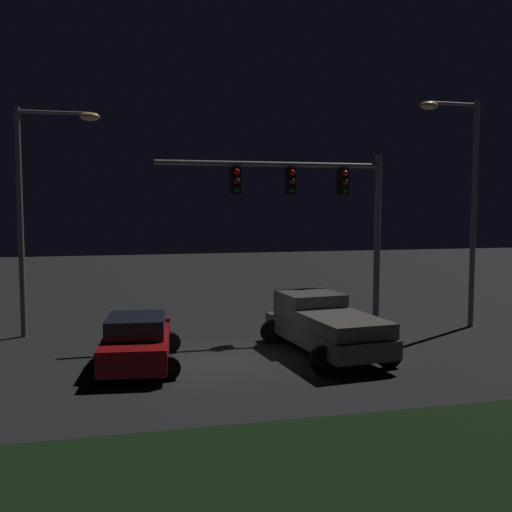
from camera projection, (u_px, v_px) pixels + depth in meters
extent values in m
plane|color=black|center=(223.00, 360.00, 17.81)|extent=(80.00, 80.00, 0.00)
cube|color=black|center=(306.00, 470.00, 10.27)|extent=(25.96, 4.58, 0.10)
cube|color=#514C47|center=(326.00, 334.00, 18.37)|extent=(2.52, 5.57, 0.55)
cube|color=#514C47|center=(310.00, 305.00, 19.42)|extent=(2.02, 2.07, 0.85)
cube|color=black|center=(310.00, 301.00, 19.41)|extent=(1.90, 1.69, 0.51)
cube|color=#514C47|center=(342.00, 324.00, 17.31)|extent=(2.21, 3.20, 0.45)
cylinder|color=black|center=(272.00, 332.00, 19.87)|extent=(0.80, 0.22, 0.80)
cylinder|color=black|center=(328.00, 328.00, 20.56)|extent=(0.80, 0.22, 0.80)
cylinder|color=black|center=(323.00, 360.00, 16.22)|extent=(0.80, 0.22, 0.80)
cylinder|color=black|center=(388.00, 354.00, 16.90)|extent=(0.80, 0.22, 0.80)
cube|color=maroon|center=(137.00, 345.00, 17.10)|extent=(2.29, 4.58, 0.70)
cube|color=black|center=(136.00, 326.00, 16.80)|extent=(1.82, 2.17, 0.55)
cylinder|color=black|center=(111.00, 344.00, 18.48)|extent=(0.64, 0.22, 0.64)
cylinder|color=black|center=(170.00, 342.00, 18.72)|extent=(0.64, 0.22, 0.64)
cylinder|color=black|center=(98.00, 370.00, 15.53)|extent=(0.64, 0.22, 0.64)
cylinder|color=black|center=(168.00, 368.00, 15.76)|extent=(0.64, 0.22, 0.64)
cylinder|color=slate|center=(377.00, 243.00, 22.09)|extent=(0.24, 0.24, 6.50)
cylinder|color=slate|center=(271.00, 164.00, 20.88)|extent=(8.20, 0.18, 0.18)
cube|color=black|center=(343.00, 182.00, 21.57)|extent=(0.32, 0.44, 0.95)
sphere|color=red|center=(345.00, 173.00, 21.33)|extent=(0.22, 0.22, 0.22)
sphere|color=#59380A|center=(345.00, 182.00, 21.35)|extent=(0.22, 0.22, 0.22)
sphere|color=#0C4719|center=(345.00, 190.00, 21.38)|extent=(0.22, 0.22, 0.22)
cube|color=black|center=(290.00, 181.00, 21.10)|extent=(0.32, 0.44, 0.95)
sphere|color=red|center=(292.00, 173.00, 20.85)|extent=(0.22, 0.22, 0.22)
sphere|color=#59380A|center=(292.00, 181.00, 20.88)|extent=(0.22, 0.22, 0.22)
sphere|color=#0C4719|center=(292.00, 190.00, 20.90)|extent=(0.22, 0.22, 0.22)
cube|color=black|center=(235.00, 181.00, 20.62)|extent=(0.32, 0.44, 0.95)
sphere|color=red|center=(237.00, 172.00, 20.38)|extent=(0.22, 0.22, 0.22)
sphere|color=#59380A|center=(237.00, 181.00, 20.40)|extent=(0.22, 0.22, 0.22)
sphere|color=#0C4719|center=(237.00, 189.00, 20.43)|extent=(0.22, 0.22, 0.22)
cylinder|color=slate|center=(20.00, 224.00, 20.67)|extent=(0.20, 0.20, 8.03)
cylinder|color=slate|center=(54.00, 112.00, 20.63)|extent=(2.42, 0.12, 0.12)
ellipsoid|color=#F9CC72|center=(90.00, 117.00, 20.93)|extent=(0.70, 0.44, 0.30)
cylinder|color=slate|center=(474.00, 215.00, 22.41)|extent=(0.20, 0.20, 8.54)
cylinder|color=slate|center=(453.00, 104.00, 21.83)|extent=(1.99, 0.12, 0.12)
ellipsoid|color=#F9CC72|center=(429.00, 105.00, 21.60)|extent=(0.70, 0.44, 0.30)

